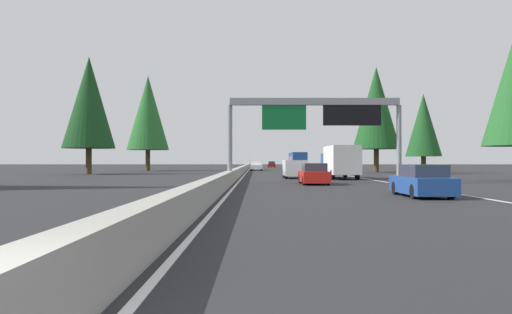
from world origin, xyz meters
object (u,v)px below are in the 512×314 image
(pickup_distant_b, at_px, (256,165))
(sedan_mid_right, at_px, (272,165))
(sign_gantry_overhead, at_px, (317,116))
(sedan_far_center, at_px, (314,174))
(bus_mid_center, at_px, (297,160))
(conifer_left_near, at_px, (89,103))
(conifer_right_far, at_px, (376,108))
(sedan_far_left, at_px, (422,182))
(conifer_right_mid, at_px, (423,125))
(box_truck_mid_left, at_px, (340,161))
(conifer_left_mid, at_px, (148,113))
(minivan_near_right, at_px, (294,168))
(sedan_far_right, at_px, (291,165))

(pickup_distant_b, height_order, sedan_mid_right, pickup_distant_b)
(sign_gantry_overhead, relative_size, pickup_distant_b, 2.26)
(sedan_far_center, xyz_separation_m, bus_mid_center, (55.08, -3.42, 1.03))
(sedan_mid_right, height_order, conifer_left_near, conifer_left_near)
(conifer_right_far, bearing_deg, sign_gantry_overhead, 159.67)
(sedan_far_left, xyz_separation_m, conifer_right_mid, (38.35, -13.08, 5.34))
(sedan_far_center, height_order, bus_mid_center, bus_mid_center)
(box_truck_mid_left, xyz_separation_m, sedan_mid_right, (76.49, 3.90, -0.93))
(pickup_distant_b, bearing_deg, sign_gantry_overhead, -174.65)
(sign_gantry_overhead, distance_m, conifer_left_mid, 49.15)
(sedan_mid_right, relative_size, conifer_right_mid, 0.44)
(conifer_right_far, bearing_deg, sedan_far_left, 168.73)
(bus_mid_center, relative_size, conifer_right_mid, 1.16)
(sedan_far_center, xyz_separation_m, box_truck_mid_left, (10.60, -3.60, 0.93))
(bus_mid_center, distance_m, conifer_left_mid, 27.95)
(conifer_right_mid, bearing_deg, conifer_right_far, 22.28)
(minivan_near_right, bearing_deg, sign_gantry_overhead, -175.26)
(box_truck_mid_left, height_order, conifer_right_far, conifer_right_far)
(minivan_near_right, relative_size, bus_mid_center, 0.43)
(box_truck_mid_left, xyz_separation_m, pickup_distant_b, (38.22, 7.63, -0.70))
(box_truck_mid_left, relative_size, conifer_left_mid, 0.55)
(sign_gantry_overhead, height_order, bus_mid_center, sign_gantry_overhead)
(sign_gantry_overhead, xyz_separation_m, bus_mid_center, (53.57, -3.02, -3.21))
(box_truck_mid_left, bearing_deg, sedan_far_center, 161.27)
(sign_gantry_overhead, distance_m, conifer_right_far, 36.46)
(sedan_mid_right, bearing_deg, conifer_left_mid, 153.04)
(sedan_far_center, height_order, conifer_right_mid, conifer_right_mid)
(pickup_distant_b, bearing_deg, bus_mid_center, -50.02)
(sedan_far_right, height_order, bus_mid_center, bus_mid_center)
(sedan_far_center, bearing_deg, sedan_far_left, -163.23)
(box_truck_mid_left, bearing_deg, conifer_right_far, -20.68)
(sign_gantry_overhead, height_order, pickup_distant_b, sign_gantry_overhead)
(conifer_left_near, bearing_deg, box_truck_mid_left, -118.02)
(sedan_mid_right, relative_size, conifer_left_mid, 0.29)
(sedan_far_center, relative_size, box_truck_mid_left, 0.52)
(sign_gantry_overhead, relative_size, conifer_left_near, 0.88)
(minivan_near_right, bearing_deg, sedan_mid_right, -0.12)
(sedan_far_center, distance_m, box_truck_mid_left, 11.23)
(sedan_far_left, xyz_separation_m, sedan_far_right, (83.23, 0.13, 0.00))
(pickup_distant_b, bearing_deg, sedan_mid_right, -5.57)
(box_truck_mid_left, xyz_separation_m, conifer_right_mid, (15.93, -13.04, 4.41))
(sign_gantry_overhead, xyz_separation_m, conifer_left_near, (24.00, 24.81, 3.79))
(sedan_mid_right, height_order, conifer_right_mid, conifer_right_mid)
(minivan_near_right, xyz_separation_m, sedan_mid_right, (75.31, -0.15, -0.27))
(sedan_far_left, xyz_separation_m, bus_mid_center, (66.89, 0.14, 1.03))
(box_truck_mid_left, height_order, conifer_left_near, conifer_left_near)
(bus_mid_center, xyz_separation_m, sedan_mid_right, (32.02, 3.72, -1.03))
(conifer_left_near, xyz_separation_m, conifer_left_mid, (19.73, -2.82, 0.66))
(conifer_right_mid, xyz_separation_m, conifer_left_mid, (18.70, 38.23, 3.36))
(sedan_far_center, distance_m, conifer_left_near, 36.21)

